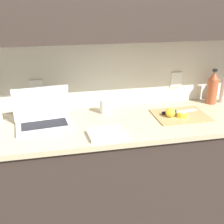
% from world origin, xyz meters
% --- Properties ---
extents(wall_back, '(5.20, 0.38, 2.60)m').
position_xyz_m(wall_back, '(0.00, 0.23, 1.56)').
color(wall_back, silver).
rests_on(wall_back, ground_plane).
extents(counter_unit, '(2.57, 0.60, 0.90)m').
position_xyz_m(counter_unit, '(-0.02, 0.00, 0.46)').
color(counter_unit, '#332823').
rests_on(counter_unit, ground_plane).
extents(laptop, '(0.38, 0.26, 0.24)m').
position_xyz_m(laptop, '(-0.27, 0.06, 0.96)').
color(laptop, silver).
rests_on(laptop, counter_unit).
extents(cutting_board, '(0.37, 0.29, 0.01)m').
position_xyz_m(cutting_board, '(0.67, 0.01, 0.90)').
color(cutting_board, tan).
rests_on(cutting_board, counter_unit).
extents(knife, '(0.28, 0.07, 0.02)m').
position_xyz_m(knife, '(0.64, 0.05, 0.92)').
color(knife, silver).
rests_on(knife, cutting_board).
extents(lemon_half_cut, '(0.07, 0.07, 0.04)m').
position_xyz_m(lemon_half_cut, '(0.67, -0.03, 0.93)').
color(lemon_half_cut, yellow).
rests_on(lemon_half_cut, cutting_board).
extents(lemon_whole_beside, '(0.07, 0.07, 0.07)m').
position_xyz_m(lemon_whole_beside, '(0.59, -0.01, 0.94)').
color(lemon_whole_beside, yellow).
rests_on(lemon_whole_beside, cutting_board).
extents(bottle_green_soda, '(0.08, 0.08, 0.27)m').
position_xyz_m(bottle_green_soda, '(1.02, 0.20, 1.02)').
color(bottle_green_soda, '#A34C2D').
rests_on(bottle_green_soda, counter_unit).
extents(measuring_cup, '(0.10, 0.08, 0.10)m').
position_xyz_m(measuring_cup, '(0.16, 0.18, 0.95)').
color(measuring_cup, silver).
rests_on(measuring_cup, counter_unit).
extents(dish_towel, '(0.23, 0.18, 0.02)m').
position_xyz_m(dish_towel, '(0.10, -0.18, 0.91)').
color(dish_towel, silver).
rests_on(dish_towel, counter_unit).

